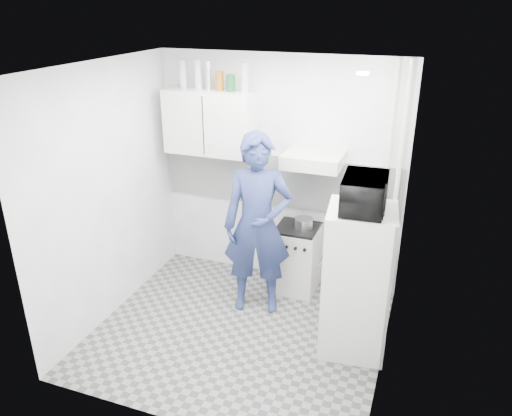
% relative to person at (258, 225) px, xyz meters
% --- Properties ---
extents(floor, '(2.80, 2.80, 0.00)m').
position_rel_person_xyz_m(floor, '(-0.02, -0.50, -0.97)').
color(floor, slate).
rests_on(floor, ground).
extents(ceiling, '(2.80, 2.80, 0.00)m').
position_rel_person_xyz_m(ceiling, '(-0.02, -0.50, 1.63)').
color(ceiling, white).
rests_on(ceiling, wall_back).
extents(wall_back, '(2.80, 0.00, 2.80)m').
position_rel_person_xyz_m(wall_back, '(-0.02, 0.75, 0.33)').
color(wall_back, white).
rests_on(wall_back, floor).
extents(wall_left, '(0.00, 2.60, 2.60)m').
position_rel_person_xyz_m(wall_left, '(-1.42, -0.50, 0.33)').
color(wall_left, white).
rests_on(wall_left, floor).
extents(wall_right, '(0.00, 2.60, 2.60)m').
position_rel_person_xyz_m(wall_right, '(1.38, -0.50, 0.33)').
color(wall_right, white).
rests_on(wall_right, floor).
extents(person, '(0.80, 0.63, 1.93)m').
position_rel_person_xyz_m(person, '(0.00, 0.00, 0.00)').
color(person, navy).
rests_on(person, floor).
extents(stove, '(0.47, 0.47, 0.75)m').
position_rel_person_xyz_m(stove, '(0.29, 0.50, -0.59)').
color(stove, beige).
rests_on(stove, floor).
extents(fridge, '(0.66, 0.66, 1.43)m').
position_rel_person_xyz_m(fridge, '(1.08, -0.33, -0.25)').
color(fridge, silver).
rests_on(fridge, floor).
extents(stove_top, '(0.45, 0.45, 0.03)m').
position_rel_person_xyz_m(stove_top, '(0.29, 0.50, -0.20)').
color(stove_top, black).
rests_on(stove_top, stove).
extents(saucepan, '(0.20, 0.20, 0.11)m').
position_rel_person_xyz_m(saucepan, '(0.36, 0.50, -0.13)').
color(saucepan, silver).
rests_on(saucepan, stove_top).
extents(microwave, '(0.57, 0.40, 0.30)m').
position_rel_person_xyz_m(microwave, '(1.08, -0.33, 0.62)').
color(microwave, black).
rests_on(microwave, fridge).
extents(bottle_b, '(0.08, 0.08, 0.30)m').
position_rel_person_xyz_m(bottle_b, '(-1.07, 0.57, 1.38)').
color(bottle_b, '#B2B7BC').
rests_on(bottle_b, upper_cabinet).
extents(bottle_c, '(0.08, 0.08, 0.31)m').
position_rel_person_xyz_m(bottle_c, '(-0.89, 0.57, 1.39)').
color(bottle_c, '#B2B7BC').
rests_on(bottle_c, upper_cabinet).
extents(bottle_d, '(0.07, 0.07, 0.30)m').
position_rel_person_xyz_m(bottle_d, '(-0.77, 0.57, 1.38)').
color(bottle_d, silver).
rests_on(bottle_d, upper_cabinet).
extents(canister_a, '(0.08, 0.08, 0.21)m').
position_rel_person_xyz_m(canister_a, '(-0.64, 0.57, 1.34)').
color(canister_a, brown).
rests_on(canister_a, upper_cabinet).
extents(canister_b, '(0.09, 0.09, 0.17)m').
position_rel_person_xyz_m(canister_b, '(-0.51, 0.57, 1.32)').
color(canister_b, '#144C1E').
rests_on(canister_b, upper_cabinet).
extents(bottle_e, '(0.08, 0.08, 0.30)m').
position_rel_person_xyz_m(bottle_e, '(-0.35, 0.57, 1.39)').
color(bottle_e, '#B2B7BC').
rests_on(bottle_e, upper_cabinet).
extents(upper_cabinet, '(1.00, 0.35, 0.70)m').
position_rel_person_xyz_m(upper_cabinet, '(-0.77, 0.57, 0.88)').
color(upper_cabinet, silver).
rests_on(upper_cabinet, wall_back).
extents(range_hood, '(0.60, 0.50, 0.14)m').
position_rel_person_xyz_m(range_hood, '(0.43, 0.50, 0.60)').
color(range_hood, beige).
rests_on(range_hood, wall_back).
extents(backsplash, '(2.74, 0.03, 0.60)m').
position_rel_person_xyz_m(backsplash, '(-0.02, 0.73, 0.23)').
color(backsplash, white).
rests_on(backsplash, wall_back).
extents(pipe_a, '(0.05, 0.05, 2.60)m').
position_rel_person_xyz_m(pipe_a, '(1.28, 0.67, 0.33)').
color(pipe_a, beige).
rests_on(pipe_a, floor).
extents(pipe_b, '(0.04, 0.04, 2.60)m').
position_rel_person_xyz_m(pipe_b, '(1.16, 0.67, 0.33)').
color(pipe_b, beige).
rests_on(pipe_b, floor).
extents(ceiling_spot_fixture, '(0.10, 0.10, 0.02)m').
position_rel_person_xyz_m(ceiling_spot_fixture, '(0.98, -0.30, 1.60)').
color(ceiling_spot_fixture, white).
rests_on(ceiling_spot_fixture, ceiling).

